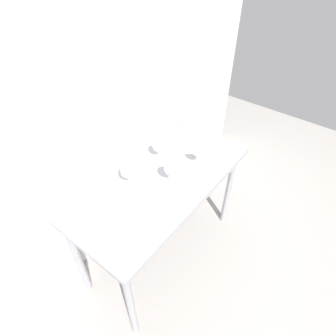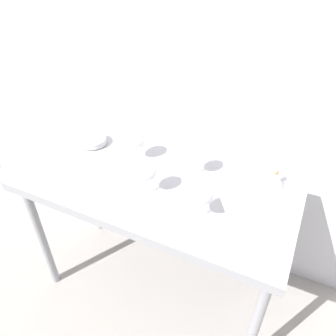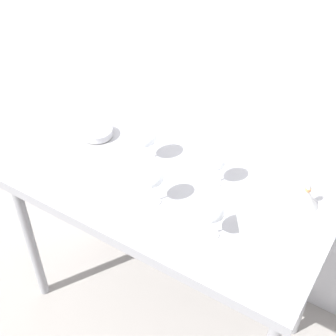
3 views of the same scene
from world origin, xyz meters
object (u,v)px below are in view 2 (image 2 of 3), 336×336
object	(u,v)px
wine_glass_near_right	(203,195)
decanter_funnel	(275,179)
wine_glass_far_left	(136,140)
tasting_bowl	(94,140)
wine_glass_near_center	(147,171)
tasting_sheet_upper	(84,169)
tasting_sheet_lower	(236,195)
wine_glass_far_right	(198,155)

from	to	relation	value
wine_glass_near_right	decanter_funnel	bearing A→B (deg)	54.68
wine_glass_far_left	decanter_funnel	distance (m)	0.73
tasting_bowl	wine_glass_far_left	bearing A→B (deg)	-3.34
wine_glass_near_center	tasting_sheet_upper	xyz separation A→B (m)	(-0.39, 0.02, -0.13)
wine_glass_near_right	tasting_sheet_lower	distance (m)	0.26
wine_glass_far_right	wine_glass_far_left	size ratio (longest dim) A/B	0.94
tasting_sheet_lower	tasting_bowl	distance (m)	0.87
tasting_sheet_upper	tasting_sheet_lower	world-z (taller)	same
decanter_funnel	tasting_sheet_lower	bearing A→B (deg)	-133.58
wine_glass_near_right	wine_glass_far_right	distance (m)	0.30
tasting_sheet_upper	tasting_sheet_lower	bearing A→B (deg)	-5.04
wine_glass_near_right	decanter_funnel	world-z (taller)	wine_glass_near_right
wine_glass_near_center	tasting_bowl	world-z (taller)	wine_glass_near_center
wine_glass_far_right	wine_glass_far_left	world-z (taller)	wine_glass_far_left
wine_glass_near_right	tasting_sheet_upper	world-z (taller)	wine_glass_near_right
wine_glass_near_right	wine_glass_near_center	xyz separation A→B (m)	(-0.28, 0.03, 0.01)
wine_glass_near_center	tasting_bowl	xyz separation A→B (m)	(-0.48, 0.23, -0.11)
wine_glass_near_center	decanter_funnel	distance (m)	0.63
wine_glass_near_center	tasting_sheet_lower	bearing A→B (deg)	22.85
tasting_sheet_lower	tasting_bowl	bearing A→B (deg)	141.88
wine_glass_far_left	tasting_sheet_lower	world-z (taller)	wine_glass_far_left
wine_glass_near_center	wine_glass_far_right	bearing A→B (deg)	56.55
tasting_sheet_lower	decanter_funnel	world-z (taller)	decanter_funnel
tasting_sheet_upper	decanter_funnel	world-z (taller)	decanter_funnel
wine_glass_far_right	tasting_sheet_lower	xyz separation A→B (m)	(0.23, -0.07, -0.12)
tasting_bowl	tasting_sheet_lower	bearing A→B (deg)	-4.64
wine_glass_near_right	tasting_bowl	xyz separation A→B (m)	(-0.76, 0.27, -0.10)
wine_glass_near_center	tasting_sheet_upper	world-z (taller)	wine_glass_near_center
wine_glass_far_left	tasting_sheet_lower	bearing A→B (deg)	-5.32
wine_glass_near_center	wine_glass_far_left	xyz separation A→B (m)	(-0.18, 0.22, -0.01)
wine_glass_near_center	tasting_sheet_lower	size ratio (longest dim) A/B	0.75
wine_glass_far_right	tasting_sheet_upper	world-z (taller)	wine_glass_far_right
tasting_sheet_upper	wine_glass_far_left	bearing A→B (deg)	27.71
wine_glass_far_left	tasting_bowl	distance (m)	0.31
wine_glass_far_left	tasting_bowl	xyz separation A→B (m)	(-0.30, 0.02, -0.10)
wine_glass_near_right	tasting_bowl	bearing A→B (deg)	160.61
wine_glass_far_right	decanter_funnel	distance (m)	0.39
tasting_sheet_lower	wine_glass_near_center	bearing A→B (deg)	169.38
wine_glass_near_center	wine_glass_far_left	distance (m)	0.28
wine_glass_near_right	decanter_funnel	xyz separation A→B (m)	(0.25, 0.35, -0.09)
wine_glass_near_right	tasting_sheet_upper	bearing A→B (deg)	175.38
tasting_sheet_upper	tasting_bowl	xyz separation A→B (m)	(-0.09, 0.21, 0.02)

